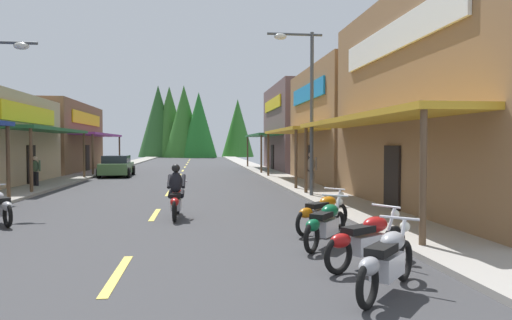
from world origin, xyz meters
The scene contains 19 objects.
ground centered at (0.00, 31.71, -0.05)m, with size 10.70×93.42×0.10m, color #38383A.
sidewalk_left centered at (-6.36, 31.71, 0.06)m, with size 2.01×93.42×0.12m, color gray.
sidewalk_right centered at (6.36, 31.71, 0.06)m, with size 2.01×93.42×0.12m, color #9E9991.
centerline_dashes centered at (0.00, 34.21, 0.01)m, with size 0.16×66.12×0.01m.
storefront_left_far centered at (-11.49, 36.72, 2.65)m, with size 10.12×12.00×5.29m.
storefront_right_nearest centered at (10.89, 13.35, 3.49)m, with size 8.91×11.62×6.99m.
storefront_right_middle centered at (10.41, 24.63, 3.20)m, with size 7.96×9.92×6.41m.
storefront_right_far centered at (10.72, 36.87, 3.48)m, with size 8.58×10.82×6.96m.
streetlamp_right centered at (5.42, 17.38, 4.23)m, with size 2.18×0.30×6.53m.
motorcycle_parked_right_0 centered at (3.97, 5.87, 0.49)m, with size 1.52×1.65×1.04m.
motorcycle_parked_right_1 centered at (4.21, 7.28, 0.49)m, with size 1.89×1.18×1.04m.
motorcycle_parked_right_2 centered at (3.95, 8.93, 0.49)m, with size 1.39×1.75×1.04m.
motorcycle_parked_right_3 centered at (4.29, 10.43, 0.49)m, with size 1.70×1.46×1.04m.
motorcycle_parked_left_4 centered at (-3.96, 12.62, 0.49)m, with size 1.34×1.79×1.04m.
rider_cruising_lead centered at (0.67, 13.06, 0.66)m, with size 0.60×2.14×1.57m.
pedestrian_browsing centered at (-6.61, 23.17, 0.90)m, with size 0.54×0.37×1.57m.
pedestrian_waiting centered at (6.44, 20.26, 1.04)m, with size 0.57×0.30×1.78m.
parked_car_curbside centered at (-4.15, 31.17, 0.69)m, with size 2.19×4.36×1.40m.
treeline_backdrop centered at (-1.29, 78.86, 5.85)m, with size 19.97×11.25×12.38m.
Camera 1 is at (1.34, -0.27, 2.13)m, focal length 32.09 mm.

